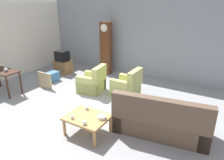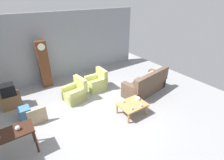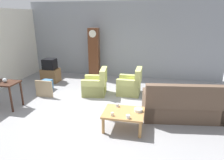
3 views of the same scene
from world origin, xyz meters
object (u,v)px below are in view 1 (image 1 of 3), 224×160
at_px(storage_box_blue, 52,76).
at_px(cup_cream_tall, 72,117).
at_px(bowl_white_stacked, 102,117).
at_px(tv_stand_cabinet, 63,67).
at_px(cup_blue_rimmed, 87,108).
at_px(couch_floral, 161,121).
at_px(armchair_olive_near, 93,83).
at_px(framed_picture_leaning, 45,80).
at_px(armchair_olive_far, 127,87).
at_px(tv_crt, 62,56).
at_px(coffee_table_wood, 87,119).
at_px(glass_dome_cloche, 6,70).
at_px(console_table_dark, 1,73).
at_px(grandfather_clock, 106,48).
at_px(cup_white_porcelain, 84,123).

relative_size(storage_box_blue, cup_cream_tall, 5.41).
distance_m(storage_box_blue, bowl_white_stacked, 4.05).
relative_size(tv_stand_cabinet, cup_blue_rimmed, 8.57).
distance_m(couch_floral, armchair_olive_near, 3.01).
xyz_separation_m(armchair_olive_near, bowl_white_stacked, (1.62, -1.90, 0.16)).
bearing_deg(cup_cream_tall, cup_blue_rimmed, 87.08).
bearing_deg(framed_picture_leaning, armchair_olive_far, 17.87).
relative_size(couch_floral, storage_box_blue, 5.21).
distance_m(cup_blue_rimmed, bowl_white_stacked, 0.56).
distance_m(couch_floral, tv_crt, 5.44).
height_order(armchair_olive_far, coffee_table_wood, armchair_olive_far).
height_order(coffee_table_wood, bowl_white_stacked, bowl_white_stacked).
bearing_deg(armchair_olive_near, armchair_olive_far, 13.73).
relative_size(armchair_olive_far, tv_stand_cabinet, 1.35).
bearing_deg(coffee_table_wood, couch_floral, 28.60).
bearing_deg(glass_dome_cloche, couch_floral, 4.33).
relative_size(console_table_dark, tv_crt, 2.71).
bearing_deg(grandfather_clock, glass_dome_cloche, -115.34).
xyz_separation_m(grandfather_clock, glass_dome_cloche, (-1.63, -3.44, -0.22)).
distance_m(couch_floral, coffee_table_wood, 1.67).
xyz_separation_m(grandfather_clock, bowl_white_stacked, (2.23, -3.76, -0.60)).
bearing_deg(bowl_white_stacked, console_table_dark, 175.59).
xyz_separation_m(tv_crt, framed_picture_leaning, (0.60, -1.56, -0.47)).
relative_size(armchair_olive_far, storage_box_blue, 2.17).
bearing_deg(armchair_olive_near, framed_picture_leaning, -159.27).
xyz_separation_m(armchair_olive_near, cup_blue_rimmed, (1.08, -1.75, 0.17)).
xyz_separation_m(armchair_olive_near, cup_white_porcelain, (1.43, -2.29, 0.17)).
bearing_deg(console_table_dark, couch_floral, 4.12).
bearing_deg(couch_floral, armchair_olive_near, 156.48).
bearing_deg(bowl_white_stacked, coffee_table_wood, -163.28).
relative_size(armchair_olive_near, tv_crt, 1.92).
distance_m(tv_stand_cabinet, tv_crt, 0.48).
height_order(couch_floral, tv_stand_cabinet, couch_floral).
bearing_deg(armchair_olive_far, couch_floral, -42.93).
relative_size(armchair_olive_near, armchair_olive_far, 1.00).
xyz_separation_m(cup_white_porcelain, bowl_white_stacked, (0.19, 0.39, -0.01)).
height_order(armchair_olive_far, tv_crt, tv_crt).
xyz_separation_m(cup_blue_rimmed, bowl_white_stacked, (0.54, -0.16, -0.00)).
bearing_deg(armchair_olive_far, armchair_olive_near, -166.27).
relative_size(couch_floral, cup_cream_tall, 28.18).
bearing_deg(glass_dome_cloche, armchair_olive_far, 28.73).
xyz_separation_m(coffee_table_wood, storage_box_blue, (-3.22, 2.03, -0.19)).
xyz_separation_m(couch_floral, framed_picture_leaning, (-4.38, 0.59, -0.07)).
relative_size(cup_white_porcelain, bowl_white_stacked, 0.45).
bearing_deg(tv_stand_cabinet, cup_cream_tall, -44.21).
height_order(framed_picture_leaning, cup_cream_tall, framed_picture_leaning).
distance_m(grandfather_clock, framed_picture_leaning, 2.78).
bearing_deg(armchair_olive_far, console_table_dark, -153.22).
height_order(armchair_olive_far, storage_box_blue, armchair_olive_far).
bearing_deg(cup_white_porcelain, tv_crt, 138.45).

